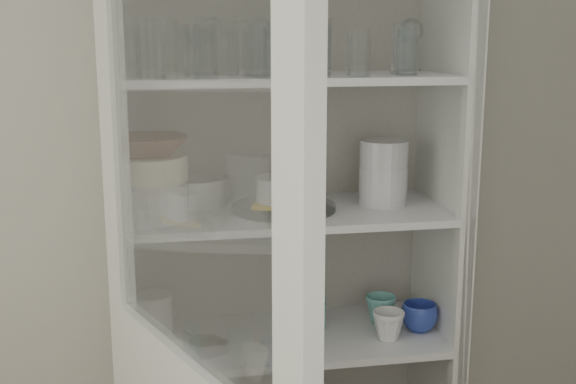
# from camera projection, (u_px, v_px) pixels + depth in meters

# --- Properties ---
(wall_back) EXTENTS (3.60, 0.02, 2.60)m
(wall_back) POSITION_uv_depth(u_px,v_px,m) (215.00, 183.00, 2.34)
(wall_back) COLOR #ACAAA4
(wall_back) RESTS_ON ground
(pantry_cabinet) EXTENTS (1.00, 0.45, 2.10)m
(pantry_cabinet) POSITION_uv_depth(u_px,v_px,m) (285.00, 302.00, 2.30)
(pantry_cabinet) COLOR beige
(pantry_cabinet) RESTS_ON floor
(tumbler_0) EXTENTS (0.07, 0.07, 0.13)m
(tumbler_0) POSITION_uv_depth(u_px,v_px,m) (196.00, 53.00, 1.89)
(tumbler_0) COLOR silver
(tumbler_0) RESTS_ON shelf_glass
(tumbler_1) EXTENTS (0.09, 0.09, 0.15)m
(tumbler_1) POSITION_uv_depth(u_px,v_px,m) (150.00, 48.00, 1.85)
(tumbler_1) COLOR silver
(tumbler_1) RESTS_ON shelf_glass
(tumbler_2) EXTENTS (0.09, 0.09, 0.14)m
(tumbler_2) POSITION_uv_depth(u_px,v_px,m) (260.00, 50.00, 1.91)
(tumbler_2) COLOR silver
(tumbler_2) RESTS_ON shelf_glass
(tumbler_3) EXTENTS (0.10, 0.10, 0.15)m
(tumbler_3) POSITION_uv_depth(u_px,v_px,m) (317.00, 48.00, 1.94)
(tumbler_3) COLOR silver
(tumbler_3) RESTS_ON shelf_glass
(tumbler_4) EXTENTS (0.08, 0.08, 0.13)m
(tumbler_4) POSITION_uv_depth(u_px,v_px,m) (314.00, 52.00, 1.95)
(tumbler_4) COLOR silver
(tumbler_4) RESTS_ON shelf_glass
(tumbler_5) EXTENTS (0.08, 0.08, 0.13)m
(tumbler_5) POSITION_uv_depth(u_px,v_px,m) (359.00, 53.00, 1.95)
(tumbler_5) COLOR silver
(tumbler_5) RESTS_ON shelf_glass
(tumbler_6) EXTENTS (0.07, 0.07, 0.13)m
(tumbler_6) POSITION_uv_depth(u_px,v_px,m) (407.00, 53.00, 2.01)
(tumbler_6) COLOR silver
(tumbler_6) RESTS_ON shelf_glass
(tumbler_7) EXTENTS (0.08, 0.08, 0.14)m
(tumbler_7) POSITION_uv_depth(u_px,v_px,m) (206.00, 50.00, 2.02)
(tumbler_7) COLOR silver
(tumbler_7) RESTS_ON shelf_glass
(tumbler_8) EXTENTS (0.10, 0.10, 0.15)m
(tumbler_8) POSITION_uv_depth(u_px,v_px,m) (226.00, 48.00, 2.00)
(tumbler_8) COLOR silver
(tumbler_8) RESTS_ON shelf_glass
(tumbler_9) EXTENTS (0.07, 0.07, 0.12)m
(tumbler_9) POSITION_uv_depth(u_px,v_px,m) (194.00, 53.00, 2.00)
(tumbler_9) COLOR silver
(tumbler_9) RESTS_ON shelf_glass
(tumbler_10) EXTENTS (0.08, 0.08, 0.15)m
(tumbler_10) POSITION_uv_depth(u_px,v_px,m) (256.00, 47.00, 2.07)
(tumbler_10) COLOR silver
(tumbler_10) RESTS_ON shelf_glass
(tumbler_11) EXTENTS (0.08, 0.08, 0.14)m
(tumbler_11) POSITION_uv_depth(u_px,v_px,m) (296.00, 50.00, 2.05)
(tumbler_11) COLOR silver
(tumbler_11) RESTS_ON shelf_glass
(goblet_0) EXTENTS (0.07, 0.07, 0.16)m
(goblet_0) POSITION_uv_depth(u_px,v_px,m) (191.00, 46.00, 2.13)
(goblet_0) COLOR silver
(goblet_0) RESTS_ON shelf_glass
(goblet_1) EXTENTS (0.08, 0.08, 0.18)m
(goblet_1) POSITION_uv_depth(u_px,v_px,m) (213.00, 42.00, 2.14)
(goblet_1) COLOR silver
(goblet_1) RESTS_ON shelf_glass
(goblet_2) EXTENTS (0.07, 0.07, 0.15)m
(goblet_2) POSITION_uv_depth(u_px,v_px,m) (308.00, 47.00, 2.17)
(goblet_2) COLOR silver
(goblet_2) RESTS_ON shelf_glass
(goblet_3) EXTENTS (0.08, 0.08, 0.18)m
(goblet_3) POSITION_uv_depth(u_px,v_px,m) (411.00, 42.00, 2.25)
(goblet_3) COLOR silver
(goblet_3) RESTS_ON shelf_glass
(plate_stack_front) EXTENTS (0.22, 0.22, 0.11)m
(plate_stack_front) POSITION_uv_depth(u_px,v_px,m) (149.00, 200.00, 2.03)
(plate_stack_front) COLOR silver
(plate_stack_front) RESTS_ON shelf_plates
(plate_stack_back) EXTENTS (0.21, 0.21, 0.08)m
(plate_stack_back) POSITION_uv_depth(u_px,v_px,m) (194.00, 190.00, 2.22)
(plate_stack_back) COLOR silver
(plate_stack_back) RESTS_ON shelf_plates
(cream_bowl) EXTENTS (0.25, 0.25, 0.07)m
(cream_bowl) POSITION_uv_depth(u_px,v_px,m) (147.00, 168.00, 2.01)
(cream_bowl) COLOR #EFE4C6
(cream_bowl) RESTS_ON plate_stack_front
(terracotta_bowl) EXTENTS (0.25, 0.25, 0.06)m
(terracotta_bowl) POSITION_uv_depth(u_px,v_px,m) (146.00, 146.00, 2.00)
(terracotta_bowl) COLOR brown
(terracotta_bowl) RESTS_ON cream_bowl
(glass_platter) EXTENTS (0.40, 0.40, 0.02)m
(glass_platter) POSITION_uv_depth(u_px,v_px,m) (284.00, 207.00, 2.15)
(glass_platter) COLOR silver
(glass_platter) RESTS_ON shelf_plates
(yellow_trivet) EXTENTS (0.21, 0.21, 0.01)m
(yellow_trivet) POSITION_uv_depth(u_px,v_px,m) (284.00, 203.00, 2.14)
(yellow_trivet) COLOR gold
(yellow_trivet) RESTS_ON glass_platter
(white_ramekin) EXTENTS (0.22, 0.22, 0.07)m
(white_ramekin) POSITION_uv_depth(u_px,v_px,m) (284.00, 189.00, 2.13)
(white_ramekin) COLOR silver
(white_ramekin) RESTS_ON yellow_trivet
(grey_bowl_stack) EXTENTS (0.15, 0.15, 0.20)m
(grey_bowl_stack) POSITION_uv_depth(u_px,v_px,m) (383.00, 173.00, 2.20)
(grey_bowl_stack) COLOR #B7B7B7
(grey_bowl_stack) RESTS_ON shelf_plates
(mug_blue) EXTENTS (0.14, 0.14, 0.09)m
(mug_blue) POSITION_uv_depth(u_px,v_px,m) (419.00, 317.00, 2.26)
(mug_blue) COLOR navy
(mug_blue) RESTS_ON shelf_mugs
(mug_teal) EXTENTS (0.11, 0.11, 0.09)m
(mug_teal) POSITION_uv_depth(u_px,v_px,m) (381.00, 309.00, 2.33)
(mug_teal) COLOR #227C6F
(mug_teal) RESTS_ON shelf_mugs
(mug_white) EXTENTS (0.13, 0.13, 0.09)m
(mug_white) POSITION_uv_depth(u_px,v_px,m) (388.00, 325.00, 2.20)
(mug_white) COLOR silver
(mug_white) RESTS_ON shelf_mugs
(teal_jar) EXTENTS (0.08, 0.08, 0.10)m
(teal_jar) POSITION_uv_depth(u_px,v_px,m) (313.00, 313.00, 2.28)
(teal_jar) COLOR #227C6F
(teal_jar) RESTS_ON shelf_mugs
(measuring_cups) EXTENTS (0.10, 0.10, 0.04)m
(measuring_cups) POSITION_uv_depth(u_px,v_px,m) (205.00, 346.00, 2.11)
(measuring_cups) COLOR #B1B1B3
(measuring_cups) RESTS_ON shelf_mugs
(white_canister) EXTENTS (0.14, 0.14, 0.14)m
(white_canister) POSITION_uv_depth(u_px,v_px,m) (154.00, 315.00, 2.21)
(white_canister) COLOR silver
(white_canister) RESTS_ON shelf_mugs
(tumbler_12) EXTENTS (0.07, 0.07, 0.14)m
(tumbler_12) POSITION_uv_depth(u_px,v_px,m) (404.00, 49.00, 2.04)
(tumbler_12) COLOR silver
(tumbler_12) RESTS_ON shelf_glass
(tumbler_13) EXTENTS (0.07, 0.07, 0.14)m
(tumbler_13) POSITION_uv_depth(u_px,v_px,m) (255.00, 50.00, 1.97)
(tumbler_13) COLOR silver
(tumbler_13) RESTS_ON shelf_glass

